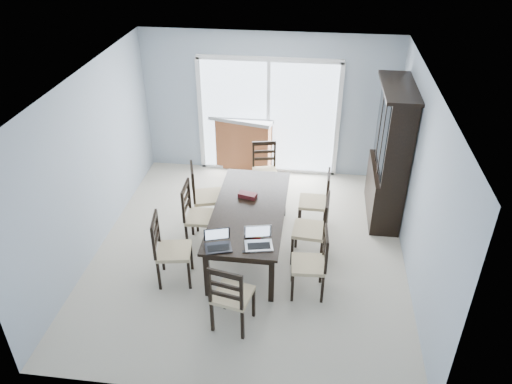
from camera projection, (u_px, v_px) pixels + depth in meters
floor at (250, 250)px, 7.43m from camera, size 5.00×5.00×0.00m
ceiling at (248, 82)px, 6.06m from camera, size 5.00×5.00×0.00m
back_wall at (269, 105)px, 8.85m from camera, size 4.50×0.02×2.60m
wall_left at (90, 164)px, 6.99m from camera, size 0.02×5.00×2.60m
wall_right at (420, 185)px, 6.50m from camera, size 0.02×5.00×2.60m
balcony at (273, 148)px, 10.41m from camera, size 4.50×2.00×0.10m
railing at (278, 104)px, 10.94m from camera, size 4.50×0.06×1.10m
dining_table at (250, 213)px, 7.07m from camera, size 1.00×2.20×0.75m
china_hutch at (390, 156)px, 7.70m from camera, size 0.50×1.38×2.20m
sliding_door at (268, 117)px, 8.95m from camera, size 2.52×0.05×2.18m
chair_left_near at (165, 243)px, 6.57m from camera, size 0.52×0.51×1.18m
chair_left_mid at (194, 209)px, 7.27m from camera, size 0.46×0.45×1.17m
chair_left_far at (201, 189)px, 7.69m from camera, size 0.58×0.57×1.20m
chair_right_near at (316, 256)px, 6.36m from camera, size 0.46×0.45×1.13m
chair_right_mid at (317, 222)px, 6.94m from camera, size 0.50×0.49×1.20m
chair_right_far at (320, 195)px, 7.61m from camera, size 0.45×0.44×1.14m
chair_end_near at (229, 291)px, 5.80m from camera, size 0.51×0.53×1.15m
chair_end_far at (265, 163)px, 8.53m from camera, size 0.49×0.50×1.09m
laptop_dark at (218, 245)px, 6.23m from camera, size 0.39×0.32×0.23m
laptop_silver at (259, 243)px, 6.26m from camera, size 0.39×0.31×0.24m
book_stack at (254, 234)px, 6.49m from camera, size 0.24×0.19×0.04m
cell_phone at (246, 252)px, 6.20m from camera, size 0.11×0.06×0.01m
game_box at (248, 195)px, 7.27m from camera, size 0.29×0.19×0.07m
hot_tub at (236, 125)px, 10.02m from camera, size 2.36×2.20×1.04m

